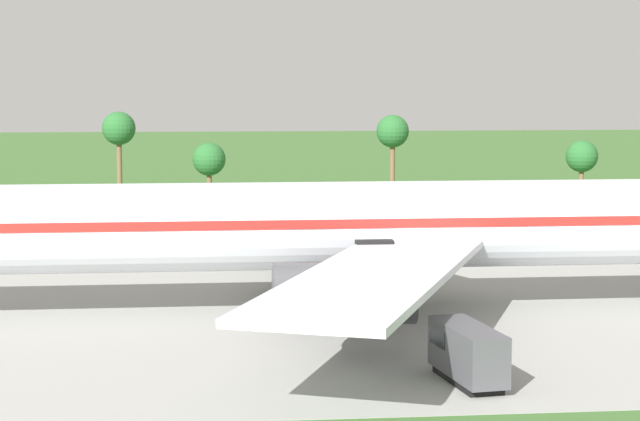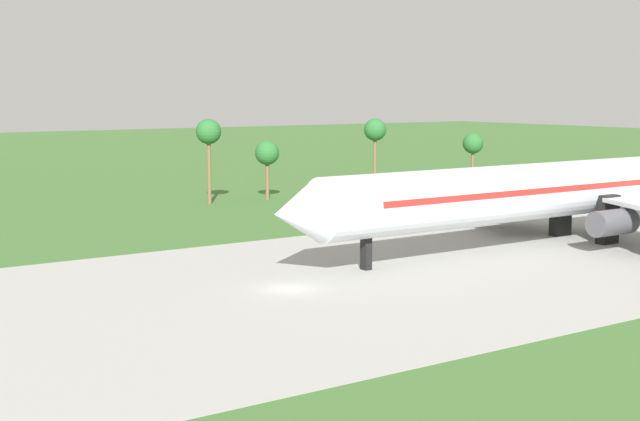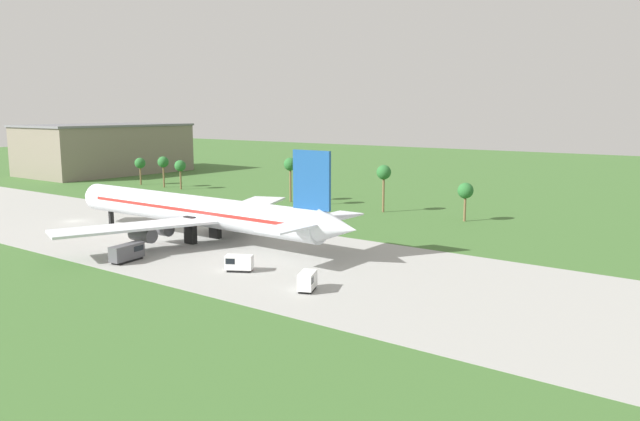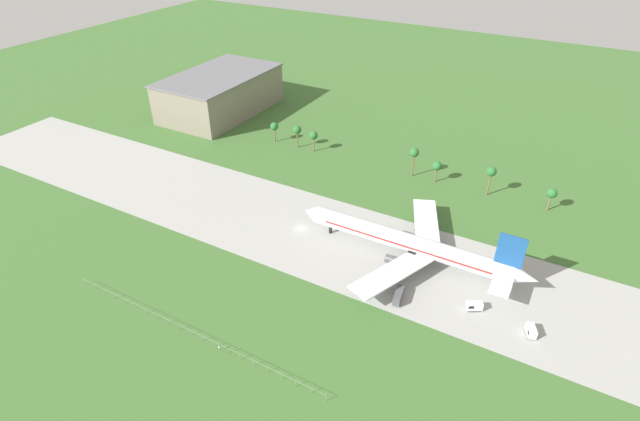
% 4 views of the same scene
% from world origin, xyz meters
% --- Properties ---
extents(ground_plane, '(600.00, 600.00, 0.00)m').
position_xyz_m(ground_plane, '(0.00, 0.00, 0.00)').
color(ground_plane, '#3D662D').
extents(taxiway_strip, '(320.00, 44.00, 0.02)m').
position_xyz_m(taxiway_strip, '(0.00, 0.00, 0.01)').
color(taxiway_strip, '#9E9E99').
rests_on(taxiway_strip, ground_plane).
extents(jet_airliner, '(74.70, 57.81, 18.53)m').
position_xyz_m(jet_airliner, '(38.07, 2.81, 5.73)').
color(jet_airliner, silver).
rests_on(jet_airliner, ground_plane).
extents(baggage_tug, '(3.46, 4.45, 2.71)m').
position_xyz_m(baggage_tug, '(76.61, -11.93, 1.45)').
color(baggage_tug, black).
rests_on(baggage_tug, ground_plane).
extents(fuel_truck, '(4.66, 3.86, 2.61)m').
position_xyz_m(fuel_truck, '(61.32, -9.91, 1.40)').
color(fuel_truck, black).
rests_on(fuel_truck, ground_plane).
extents(catering_van, '(2.90, 6.52, 2.94)m').
position_xyz_m(catering_van, '(41.88, -16.21, 1.57)').
color(catering_van, black).
rests_on(catering_van, ground_plane).
extents(terminal_building, '(36.72, 61.20, 19.46)m').
position_xyz_m(terminal_building, '(-89.41, 69.96, 9.75)').
color(terminal_building, slate).
rests_on(terminal_building, ground_plane).
extents(palm_tree_row, '(120.47, 3.60, 12.18)m').
position_xyz_m(palm_tree_row, '(9.46, 53.21, 8.02)').
color(palm_tree_row, brown).
rests_on(palm_tree_row, ground_plane).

